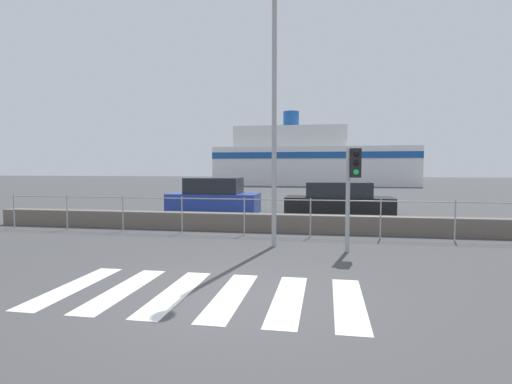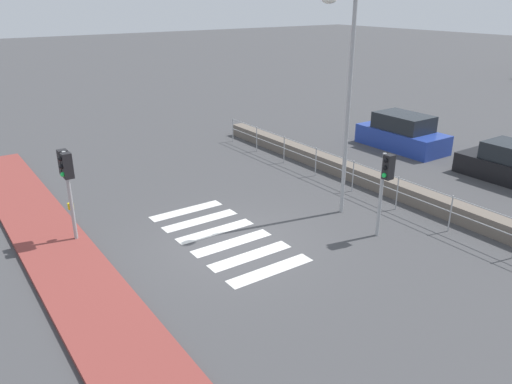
{
  "view_description": "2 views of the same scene",
  "coord_description": "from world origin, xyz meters",
  "views": [
    {
      "loc": [
        1.41,
        -5.93,
        2.0
      ],
      "look_at": [
        0.01,
        2.0,
        1.5
      ],
      "focal_mm": 28.0,
      "sensor_mm": 36.0,
      "label": 1
    },
    {
      "loc": [
        10.41,
        -6.47,
        6.36
      ],
      "look_at": [
        -0.32,
        1.0,
        1.2
      ],
      "focal_mm": 35.0,
      "sensor_mm": 36.0,
      "label": 2
    }
  ],
  "objects": [
    {
      "name": "ground_plane",
      "position": [
        0.0,
        0.0,
        0.0
      ],
      "size": [
        160.0,
        160.0,
        0.0
      ],
      "primitive_type": "plane",
      "color": "#424244"
    },
    {
      "name": "sidewalk_brick",
      "position": [
        0.0,
        -4.1,
        0.06
      ],
      "size": [
        24.0,
        1.8,
        0.12
      ],
      "color": "brown",
      "rests_on": "ground_plane"
    },
    {
      "name": "crosswalk",
      "position": [
        -0.49,
        0.0,
        0.0
      ],
      "size": [
        4.95,
        2.4,
        0.01
      ],
      "color": "silver",
      "rests_on": "ground_plane"
    },
    {
      "name": "seawall",
      "position": [
        0.0,
        6.41,
        0.27
      ],
      "size": [
        19.36,
        0.55,
        0.53
      ],
      "color": "#6B6056",
      "rests_on": "ground_plane"
    },
    {
      "name": "harbor_fence",
      "position": [
        -0.0,
        5.53,
        0.74
      ],
      "size": [
        17.46,
        0.04,
        1.12
      ],
      "color": "#9EA0A3",
      "rests_on": "ground_plane"
    },
    {
      "name": "traffic_light_near",
      "position": [
        -2.55,
        -3.5,
        2.04
      ],
      "size": [
        0.58,
        0.41,
        2.62
      ],
      "color": "#9EA0A3",
      "rests_on": "ground_plane"
    },
    {
      "name": "traffic_light_far",
      "position": [
        2.02,
        3.63,
        1.79
      ],
      "size": [
        0.34,
        0.32,
        2.44
      ],
      "color": "#9EA0A3",
      "rests_on": "ground_plane"
    },
    {
      "name": "streetlamp",
      "position": [
        0.12,
        3.76,
        3.98
      ],
      "size": [
        0.32,
        1.24,
        6.46
      ],
      "color": "#9EA0A3",
      "rests_on": "ground_plane"
    },
    {
      "name": "parked_car_blue",
      "position": [
        -3.5,
        11.11,
        0.66
      ],
      "size": [
        3.94,
        1.8,
        1.54
      ],
      "color": "#233D9E",
      "rests_on": "ground_plane"
    }
  ]
}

